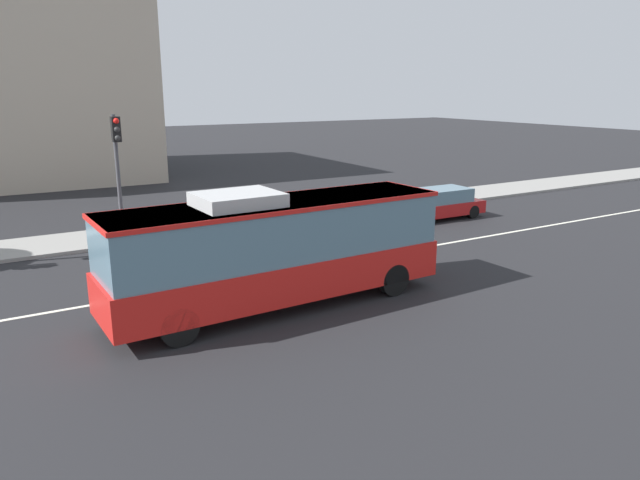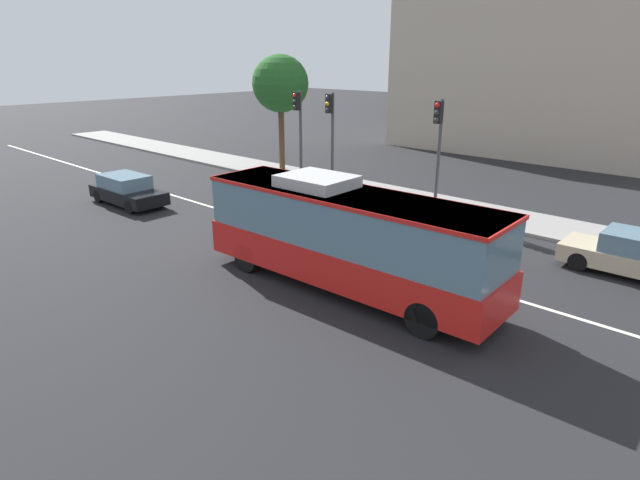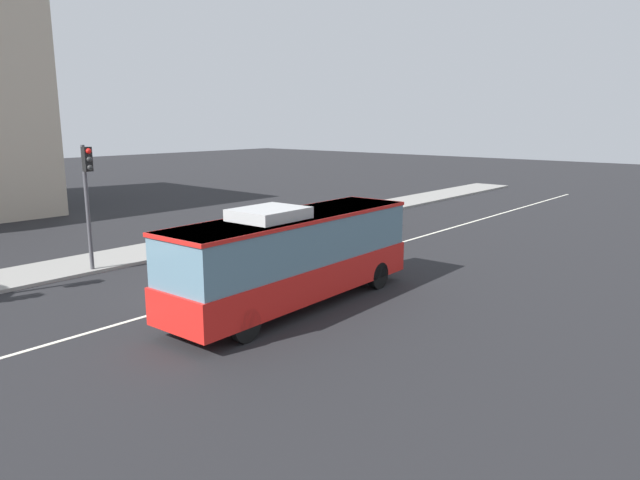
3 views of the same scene
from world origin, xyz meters
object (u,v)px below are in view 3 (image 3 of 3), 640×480
Objects in this scene: transit_bus at (294,253)px; sedan_beige at (277,230)px; sedan_red at (356,218)px; traffic_light_far_corner at (88,186)px.

transit_bus reaches higher than sedan_beige.
sedan_beige is (-5.63, 0.68, 0.00)m from sedan_red.
sedan_beige is at bearing 46.42° from transit_bus.
traffic_light_far_corner reaches higher than sedan_red.
sedan_red is at bearing 172.05° from sedan_beige.
transit_bus is 1.94× the size of traffic_light_far_corner.
sedan_red is (12.15, 6.64, -1.09)m from transit_bus.
sedan_red is 5.68m from sedan_beige.
traffic_light_far_corner is at bearing 102.29° from transit_bus.
sedan_red is 14.94m from traffic_light_far_corner.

